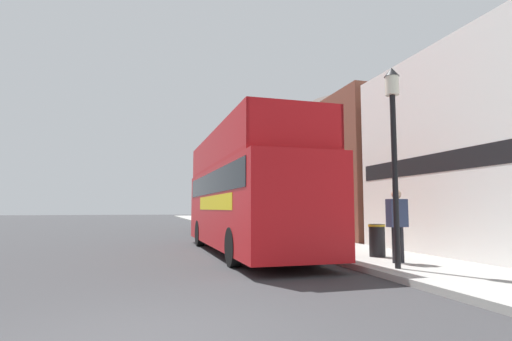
{
  "coord_description": "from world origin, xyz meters",
  "views": [
    {
      "loc": [
        -0.02,
        -4.7,
        1.5
      ],
      "look_at": [
        4.04,
        10.21,
        2.97
      ],
      "focal_mm": 28.0,
      "sensor_mm": 36.0,
      "label": 1
    }
  ],
  "objects_px": {
    "tour_bus": "(245,199)",
    "parked_car_ahead_of_bus": "(220,223)",
    "pedestrian_second": "(397,218)",
    "lamp_post_nearest": "(393,128)",
    "lamp_post_second": "(271,172)",
    "litter_bin": "(377,239)"
  },
  "relations": [
    {
      "from": "tour_bus",
      "to": "lamp_post_second",
      "type": "relative_size",
      "value": 2.3
    },
    {
      "from": "tour_bus",
      "to": "pedestrian_second",
      "type": "height_order",
      "value": "tour_bus"
    },
    {
      "from": "parked_car_ahead_of_bus",
      "to": "lamp_post_nearest",
      "type": "xyz_separation_m",
      "value": [
        1.75,
        -13.37,
        2.69
      ]
    },
    {
      "from": "tour_bus",
      "to": "parked_car_ahead_of_bus",
      "type": "xyz_separation_m",
      "value": [
        0.57,
        8.2,
        -1.13
      ]
    },
    {
      "from": "lamp_post_second",
      "to": "tour_bus",
      "type": "bearing_deg",
      "value": -117.96
    },
    {
      "from": "parked_car_ahead_of_bus",
      "to": "lamp_post_second",
      "type": "distance_m",
      "value": 5.02
    },
    {
      "from": "pedestrian_second",
      "to": "parked_car_ahead_of_bus",
      "type": "bearing_deg",
      "value": 100.44
    },
    {
      "from": "tour_bus",
      "to": "lamp_post_nearest",
      "type": "relative_size",
      "value": 2.12
    },
    {
      "from": "tour_bus",
      "to": "lamp_post_nearest",
      "type": "height_order",
      "value": "lamp_post_nearest"
    },
    {
      "from": "parked_car_ahead_of_bus",
      "to": "pedestrian_second",
      "type": "distance_m",
      "value": 12.79
    },
    {
      "from": "tour_bus",
      "to": "litter_bin",
      "type": "distance_m",
      "value": 4.53
    },
    {
      "from": "pedestrian_second",
      "to": "lamp_post_nearest",
      "type": "bearing_deg",
      "value": -125.48
    },
    {
      "from": "litter_bin",
      "to": "lamp_post_nearest",
      "type": "bearing_deg",
      "value": -110.52
    },
    {
      "from": "lamp_post_second",
      "to": "parked_car_ahead_of_bus",
      "type": "bearing_deg",
      "value": 111.82
    },
    {
      "from": "tour_bus",
      "to": "pedestrian_second",
      "type": "bearing_deg",
      "value": -57.63
    },
    {
      "from": "lamp_post_second",
      "to": "litter_bin",
      "type": "height_order",
      "value": "lamp_post_second"
    },
    {
      "from": "pedestrian_second",
      "to": "lamp_post_second",
      "type": "xyz_separation_m",
      "value": [
        -0.69,
        8.51,
        1.91
      ]
    },
    {
      "from": "parked_car_ahead_of_bus",
      "to": "lamp_post_second",
      "type": "height_order",
      "value": "lamp_post_second"
    },
    {
      "from": "pedestrian_second",
      "to": "tour_bus",
      "type": "bearing_deg",
      "value": 123.45
    },
    {
      "from": "pedestrian_second",
      "to": "lamp_post_nearest",
      "type": "distance_m",
      "value": 2.35
    },
    {
      "from": "lamp_post_nearest",
      "to": "litter_bin",
      "type": "xyz_separation_m",
      "value": [
        0.78,
        2.08,
        -2.75
      ]
    },
    {
      "from": "lamp_post_nearest",
      "to": "litter_bin",
      "type": "relative_size",
      "value": 5.15
    }
  ]
}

